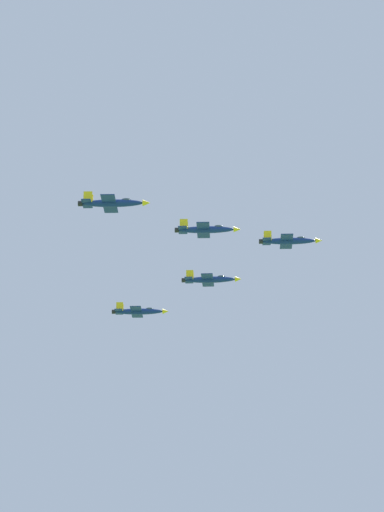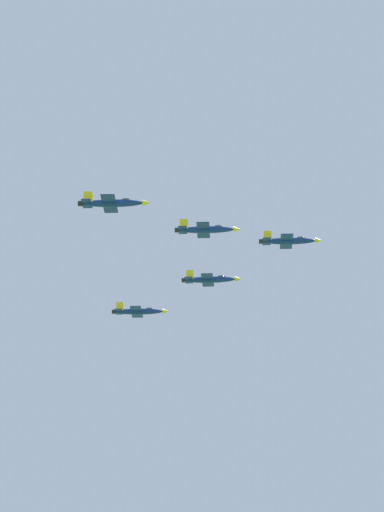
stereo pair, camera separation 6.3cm
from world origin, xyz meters
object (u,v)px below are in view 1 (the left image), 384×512
Objects in this scene: jet_right_wingman at (206,229)px; jet_left_outer at (139,311)px; jet_right_outer at (113,203)px; jet_lead at (289,241)px; jet_left_wingman at (210,279)px.

jet_right_wingman reaches higher than jet_left_outer.
jet_lead is at bearing 39.49° from jet_right_outer.
jet_right_outer reaches higher than jet_left_outer.
jet_right_outer is at bearing -110.32° from jet_left_wingman.
jet_left_wingman is 1.02× the size of jet_left_outer.
jet_left_outer is at bearing 110.95° from jet_right_wingman.
jet_lead is at bearing 39.90° from jet_right_wingman.
jet_left_wingman is 0.99× the size of jet_right_outer.
jet_lead is 24.66m from jet_left_wingman.
jet_right_wingman is 24.46m from jet_right_outer.
jet_lead is 49.23m from jet_left_outer.
jet_right_wingman is 0.99× the size of jet_left_outer.
jet_lead is at bearing -39.27° from jet_left_wingman.
jet_right_wingman is (16.73, -26.89, -0.43)m from jet_left_wingman.
jet_right_wingman is 51.07m from jet_left_outer.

